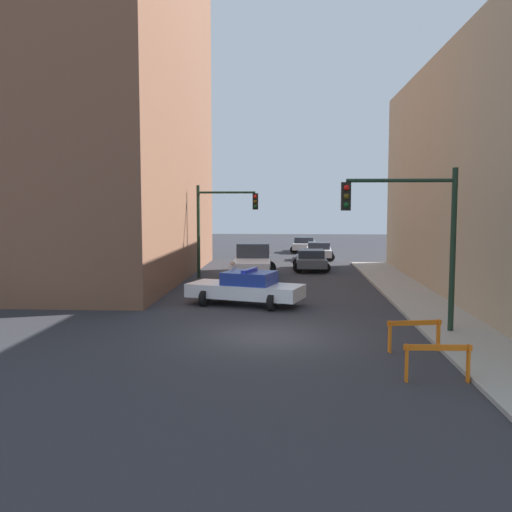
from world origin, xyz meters
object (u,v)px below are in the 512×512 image
Objects in this scene: police_car at (246,288)px; white_truck at (253,262)px; parked_car_near at (311,260)px; barrier_mid at (414,330)px; parked_car_mid at (319,251)px; pedestrian_crossing at (233,279)px; traffic_light_near at (416,224)px; parked_car_far at (304,244)px; traffic_light_far at (218,218)px; barrier_front at (438,356)px.

white_truck is (-0.30, 8.75, 0.18)m from police_car.
parked_car_near is 2.72× the size of barrier_mid.
parked_car_mid is 26.54m from barrier_mid.
pedestrian_crossing reaches higher than parked_car_mid.
traffic_light_near reaches higher than white_truck.
parked_car_far reaches higher than barrier_mid.
white_truck reaches higher than pedestrian_crossing.
white_truck is 1.27× the size of parked_car_near.
parked_car_near reaches higher than barrier_mid.
traffic_light_near is 8.05m from police_car.
traffic_light_far reaches higher than police_car.
traffic_light_far is 12.87m from parked_car_mid.
barrier_mid is (1.37, -26.50, -0.06)m from parked_car_mid.
barrier_mid is (2.21, -19.58, -0.06)m from parked_car_near.
white_truck reaches higher than parked_car_mid.
pedestrian_crossing is 10.73m from barrier_mid.
parked_car_mid is at bearing 83.10° from parked_car_near.
barrier_front is (1.32, -29.28, -0.06)m from parked_car_mid.
parked_car_near is at bearing 98.79° from traffic_light_near.
white_truck is 5.06m from parked_car_near.
parked_car_near is at bearing 46.17° from white_truck.
white_truck reaches higher than parked_car_near.
parked_car_mid is (6.19, 10.95, -2.72)m from traffic_light_far.
parked_car_far is (3.03, 25.88, -0.05)m from police_car.
barrier_front is 2.77m from barrier_mid.
parked_car_mid is 29.31m from barrier_front.
pedestrian_crossing is at bearing -77.38° from traffic_light_far.
traffic_light_far is 3.13× the size of pedestrian_crossing.
parked_car_mid is at bearing 92.96° from barrier_mid.
traffic_light_far reaches higher than parked_car_near.
parked_car_near is (3.12, 12.47, -0.05)m from police_car.
white_truck is 16.82m from barrier_mid.
parked_car_near and parked_car_far have the same top height.
barrier_front is at bearing -74.62° from white_truck.
traffic_light_far is 7.32m from pedestrian_crossing.
parked_car_mid is 18.26m from pedestrian_crossing.
barrier_front is at bearing -85.37° from parked_car_mid.
police_car is (-5.79, 4.84, -2.81)m from traffic_light_near.
parked_car_far is 2.79× the size of barrier_mid.
traffic_light_far is 1.03× the size of police_car.
white_truck is 1.23× the size of parked_car_far.
police_car is at bearing 126.83° from barrier_mid.
police_car reaches higher than parked_car_near.
traffic_light_far is 18.41m from parked_car_far.
white_truck is 11.47m from parked_car_mid.
traffic_light_near is at bearing -83.59° from parked_car_mid.
white_truck reaches higher than barrier_mid.
police_car is 1.90m from pedestrian_crossing.
police_car is 1.17× the size of parked_car_near.
parked_car_mid is at bearing 6.07° from police_car.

